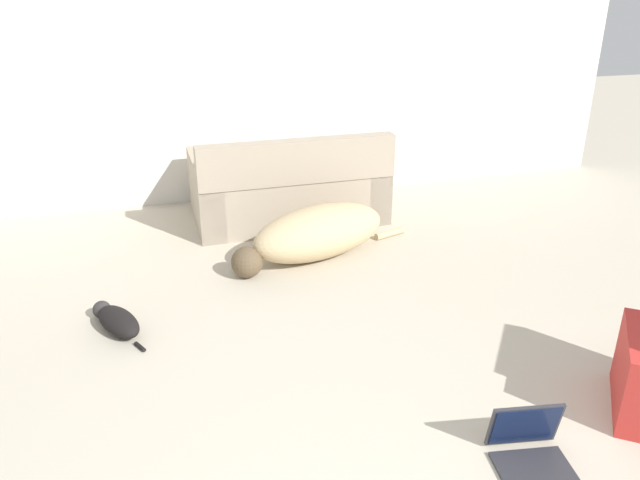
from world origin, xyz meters
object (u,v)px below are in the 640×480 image
Objects in this scene: couch at (288,189)px; cat at (117,320)px; dog at (316,234)px; laptop_open at (529,443)px.

cat is at bearing 46.60° from couch.
dog reaches higher than cat.
dog is 1.60m from cat.
laptop_open reaches higher than cat.
cat is (-1.41, -1.55, -0.20)m from couch.
cat is (-1.44, -0.69, -0.13)m from dog.
couch is 3.20m from laptop_open.
dog is at bearing 107.61° from laptop_open.
couch is 0.87m from dog.
dog is 2.76× the size of cat.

